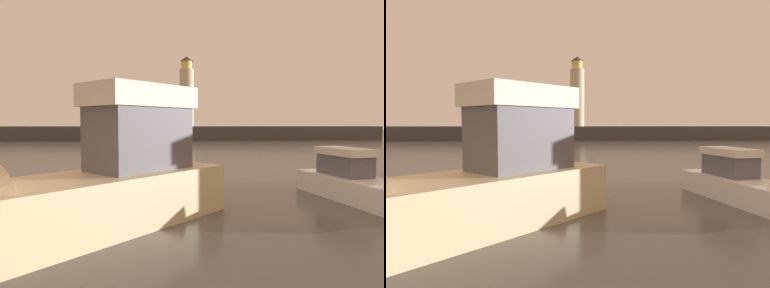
{
  "view_description": "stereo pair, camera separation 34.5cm",
  "coord_description": "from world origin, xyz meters",
  "views": [
    {
      "loc": [
        0.1,
        -2.39,
        2.9
      ],
      "look_at": [
        1.11,
        15.64,
        1.79
      ],
      "focal_mm": 32.18,
      "sensor_mm": 36.0,
      "label": 1
    },
    {
      "loc": [
        0.44,
        -2.4,
        2.9
      ],
      "look_at": [
        1.11,
        15.64,
        1.79
      ],
      "focal_mm": 32.18,
      "sensor_mm": 36.0,
      "label": 2
    }
  ],
  "objects": [
    {
      "name": "lighthouse",
      "position": [
        2.49,
        56.47,
        7.94
      ],
      "size": [
        2.4,
        2.4,
        11.84
      ],
      "color": "beige",
      "rests_on": "breakwater"
    },
    {
      "name": "motorboat_3",
      "position": [
        -2.23,
        6.64,
        1.25
      ],
      "size": [
        8.06,
        8.27,
        4.45
      ],
      "color": "beige",
      "rests_on": "ground_plane"
    },
    {
      "name": "ground_plane",
      "position": [
        0.0,
        28.23,
        0.0
      ],
      "size": [
        220.0,
        220.0,
        0.0
      ],
      "primitive_type": "plane",
      "color": "#4C4742"
    },
    {
      "name": "motorboat_1",
      "position": [
        7.07,
        9.41,
        0.62
      ],
      "size": [
        2.83,
        6.45,
        2.28
      ],
      "color": "white",
      "rests_on": "ground_plane"
    },
    {
      "name": "breakwater",
      "position": [
        0.0,
        56.47,
        1.17
      ],
      "size": [
        71.19,
        5.17,
        2.33
      ],
      "primitive_type": "cube",
      "color": "#423F3D",
      "rests_on": "ground_plane"
    }
  ]
}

